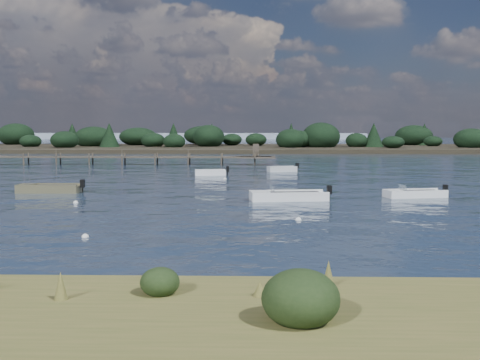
{
  "coord_description": "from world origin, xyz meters",
  "views": [
    {
      "loc": [
        3.98,
        -29.52,
        4.79
      ],
      "look_at": [
        2.84,
        14.0,
        1.0
      ],
      "focal_mm": 45.0,
      "sensor_mm": 36.0,
      "label": 1
    }
  ],
  "objects_px": {
    "jetty": "(58,157)",
    "tender_far_grey_b": "(282,170)",
    "tender_far_white": "(210,174)",
    "dinghy_mid_white_b": "(415,195)",
    "dinghy_mid_grey": "(49,190)",
    "dinghy_mid_white_a": "(288,198)"
  },
  "relations": [
    {
      "from": "dinghy_mid_white_a",
      "to": "tender_far_grey_b",
      "type": "bearing_deg",
      "value": 88.42
    },
    {
      "from": "tender_far_white",
      "to": "jetty",
      "type": "height_order",
      "value": "jetty"
    },
    {
      "from": "tender_far_white",
      "to": "dinghy_mid_grey",
      "type": "bearing_deg",
      "value": -123.24
    },
    {
      "from": "dinghy_mid_white_b",
      "to": "tender_far_white",
      "type": "bearing_deg",
      "value": 129.73
    },
    {
      "from": "dinghy_mid_grey",
      "to": "tender_far_white",
      "type": "bearing_deg",
      "value": 56.76
    },
    {
      "from": "dinghy_mid_white_a",
      "to": "tender_far_white",
      "type": "height_order",
      "value": "dinghy_mid_white_a"
    },
    {
      "from": "jetty",
      "to": "tender_far_grey_b",
      "type": "bearing_deg",
      "value": -22.63
    },
    {
      "from": "dinghy_mid_grey",
      "to": "tender_far_grey_b",
      "type": "relative_size",
      "value": 1.38
    },
    {
      "from": "dinghy_mid_grey",
      "to": "tender_far_grey_b",
      "type": "bearing_deg",
      "value": 49.97
    },
    {
      "from": "tender_far_grey_b",
      "to": "dinghy_mid_white_b",
      "type": "xyz_separation_m",
      "value": [
        8.12,
        -24.01,
        -0.02
      ]
    },
    {
      "from": "dinghy_mid_white_b",
      "to": "dinghy_mid_white_a",
      "type": "bearing_deg",
      "value": -167.5
    },
    {
      "from": "tender_far_white",
      "to": "jetty",
      "type": "bearing_deg",
      "value": 140.9
    },
    {
      "from": "dinghy_mid_grey",
      "to": "tender_far_white",
      "type": "xyz_separation_m",
      "value": [
        10.75,
        16.4,
        -0.0
      ]
    },
    {
      "from": "tender_far_grey_b",
      "to": "dinghy_mid_grey",
      "type": "bearing_deg",
      "value": -130.03
    },
    {
      "from": "dinghy_mid_grey",
      "to": "jetty",
      "type": "relative_size",
      "value": 0.08
    },
    {
      "from": "dinghy_mid_white_b",
      "to": "dinghy_mid_grey",
      "type": "bearing_deg",
      "value": 174.92
    },
    {
      "from": "dinghy_mid_white_a",
      "to": "dinghy_mid_white_b",
      "type": "relative_size",
      "value": 1.21
    },
    {
      "from": "dinghy_mid_grey",
      "to": "dinghy_mid_white_a",
      "type": "xyz_separation_m",
      "value": [
        17.48,
        -4.3,
        -0.0
      ]
    },
    {
      "from": "tender_far_white",
      "to": "jetty",
      "type": "relative_size",
      "value": 0.05
    },
    {
      "from": "dinghy_mid_grey",
      "to": "dinghy_mid_white_a",
      "type": "distance_m",
      "value": 18.0
    },
    {
      "from": "dinghy_mid_white_a",
      "to": "tender_far_white",
      "type": "distance_m",
      "value": 21.77
    },
    {
      "from": "dinghy_mid_white_a",
      "to": "tender_far_grey_b",
      "type": "distance_m",
      "value": 25.98
    }
  ]
}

